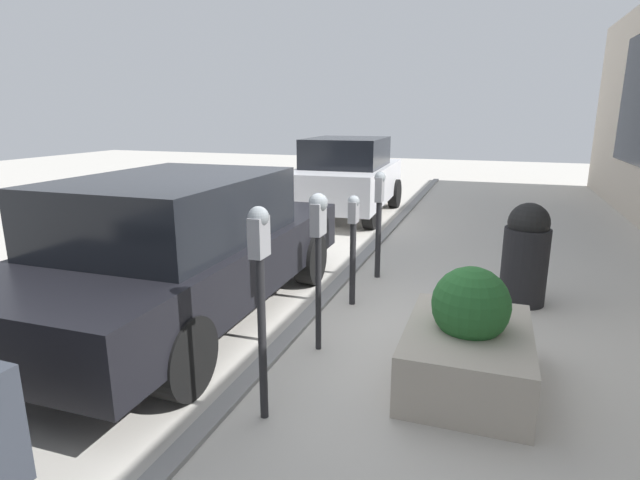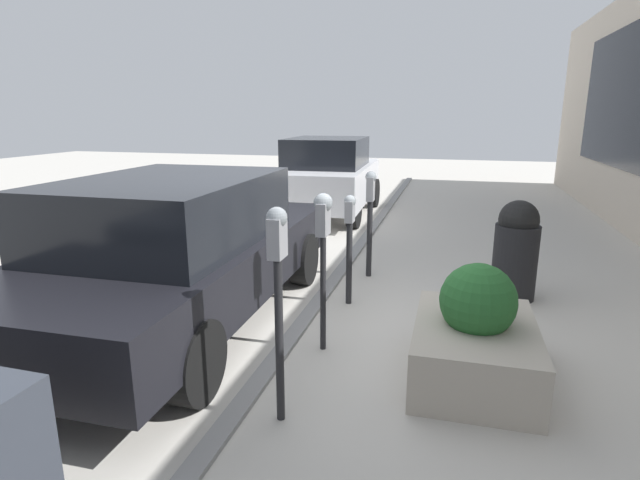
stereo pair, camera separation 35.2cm
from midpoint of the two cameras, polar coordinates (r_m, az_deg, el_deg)
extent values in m
plane|color=beige|center=(5.35, -2.81, -9.34)|extent=(40.00, 40.00, 0.00)
cube|color=gray|center=(5.36, -3.64, -9.05)|extent=(24.50, 0.16, 0.04)
cube|color=black|center=(10.57, 31.81, 13.87)|extent=(7.35, 0.02, 2.67)
cylinder|color=#232326|center=(3.55, -7.56, -11.48)|extent=(0.06, 0.06, 1.21)
cube|color=#99999E|center=(3.30, -7.97, 0.21)|extent=(0.17, 0.09, 0.27)
sphere|color=gray|center=(3.27, -8.06, 2.54)|extent=(0.14, 0.14, 0.14)
cylinder|color=#232326|center=(4.56, -1.87, -6.15)|extent=(0.05, 0.05, 1.10)
cube|color=#99999E|center=(4.37, -1.94, 2.40)|extent=(0.20, 0.09, 0.29)
sphere|color=gray|center=(4.34, -1.96, 4.27)|extent=(0.17, 0.17, 0.17)
cylinder|color=#232326|center=(5.68, 1.57, -2.71)|extent=(0.07, 0.07, 0.96)
cube|color=#99999E|center=(5.53, 1.62, 3.25)|extent=(0.16, 0.09, 0.24)
sphere|color=gray|center=(5.51, 1.62, 4.48)|extent=(0.13, 0.13, 0.13)
cylinder|color=#232326|center=(6.65, 4.16, 0.10)|extent=(0.07, 0.07, 1.03)
cube|color=#99999E|center=(6.52, 4.27, 5.83)|extent=(0.17, 0.09, 0.32)
sphere|color=gray|center=(6.50, 4.29, 7.21)|extent=(0.14, 0.14, 0.14)
cube|color=#B2A899|center=(4.34, 14.93, -12.18)|extent=(1.37, 0.97, 0.48)
sphere|color=#28662D|center=(4.17, 15.31, -6.76)|extent=(0.61, 0.61, 0.61)
cube|color=black|center=(5.46, -17.20, -2.61)|extent=(4.57, 1.98, 0.57)
cube|color=black|center=(5.17, -18.75, 3.25)|extent=(2.38, 1.72, 0.64)
cylinder|color=black|center=(6.39, -3.51, -2.20)|extent=(0.66, 0.23, 0.66)
cylinder|color=black|center=(7.14, -17.14, -1.06)|extent=(0.66, 0.23, 0.66)
cylinder|color=black|center=(4.01, -16.70, -13.22)|extent=(0.66, 0.23, 0.66)
cylinder|color=black|center=(5.12, -34.11, -9.03)|extent=(0.66, 0.23, 0.66)
cube|color=silver|center=(10.78, 0.06, 6.58)|extent=(3.89, 1.87, 0.73)
cube|color=black|center=(10.56, -0.15, 10.01)|extent=(2.05, 1.59, 0.59)
cylinder|color=black|center=(11.81, 5.28, 5.40)|extent=(0.66, 0.21, 0.66)
cylinder|color=black|center=(12.17, -2.10, 5.71)|extent=(0.66, 0.21, 0.66)
cylinder|color=black|center=(9.52, 2.82, 3.29)|extent=(0.66, 0.21, 0.66)
cylinder|color=black|center=(9.96, -6.11, 3.72)|extent=(0.66, 0.21, 0.66)
cylinder|color=black|center=(6.23, 19.87, -2.39)|extent=(0.51, 0.51, 0.89)
sphere|color=black|center=(6.12, 20.27, 2.16)|extent=(0.46, 0.46, 0.46)
camera|label=1|loc=(0.18, 88.00, 0.51)|focal=28.00mm
camera|label=2|loc=(0.18, -92.00, -0.51)|focal=28.00mm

